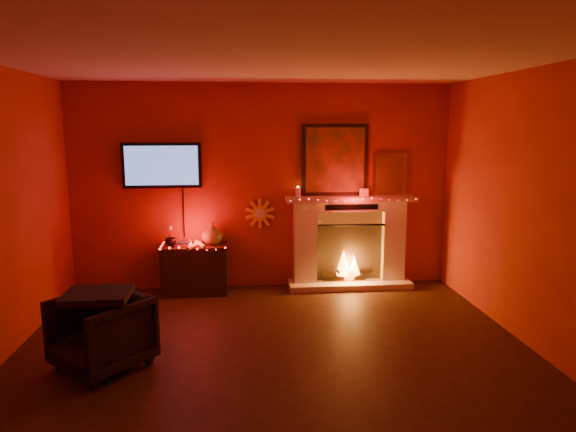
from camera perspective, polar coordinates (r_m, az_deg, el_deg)
name	(u,v)px	position (r m, az deg, el deg)	size (l,w,h in m)	color
room	(277,221)	(4.34, -1.18, -0.58)	(5.00, 5.00, 5.00)	black
fireplace	(349,233)	(6.95, 6.76, -1.92)	(1.72, 0.40, 2.18)	beige
tv	(162,166)	(6.80, -13.82, 5.46)	(1.00, 0.07, 1.24)	black
sunburst_clock	(260,213)	(6.84, -3.16, 0.29)	(0.40, 0.03, 0.40)	yellow
console_table	(196,265)	(6.78, -10.19, -5.40)	(0.84, 0.53, 0.92)	black
armchair	(101,332)	(4.97, -20.03, -12.06)	(0.71, 0.73, 0.66)	black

